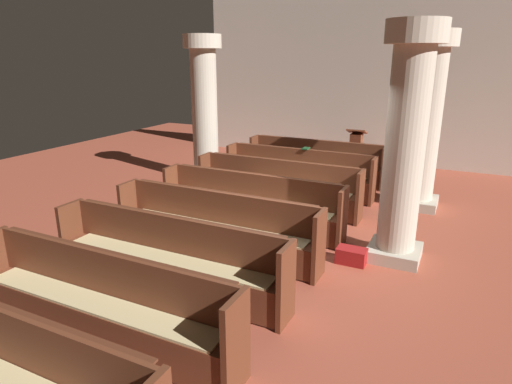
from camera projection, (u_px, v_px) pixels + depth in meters
ground_plane at (293, 240)px, 7.09m from camera, size 19.20×19.20×0.00m
back_wall at (378, 79)px, 11.64m from camera, size 10.00×0.16×4.50m
pew_row_0 at (315, 160)px, 10.33m from camera, size 3.24×0.46×0.94m
pew_row_1 at (298, 171)px, 9.35m from camera, size 3.24×0.46×0.94m
pew_row_2 at (277, 185)px, 8.37m from camera, size 3.24×0.47×0.94m
pew_row_3 at (250, 202)px, 7.39m from camera, size 3.24×0.46×0.94m
pew_row_4 at (215, 224)px, 6.41m from camera, size 3.24×0.46×0.94m
pew_row_5 at (168, 255)px, 5.43m from camera, size 3.24×0.47×0.94m
pew_row_6 at (99, 299)px, 4.45m from camera, size 3.24×0.46×0.94m
pillar_aisle_side at (425, 119)px, 8.16m from camera, size 0.85×0.85×3.30m
pillar_far_side at (204, 107)px, 10.03m from camera, size 0.85×0.85×3.30m
pillar_aisle_rear at (405, 143)px, 5.95m from camera, size 0.79×0.79×3.30m
lectern at (355, 153)px, 11.25m from camera, size 0.48×0.45×1.08m
hymn_book at (306, 148)px, 9.34m from camera, size 0.13×0.21×0.03m
kneeler_box_red at (351, 256)px, 6.27m from camera, size 0.42×0.26×0.23m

